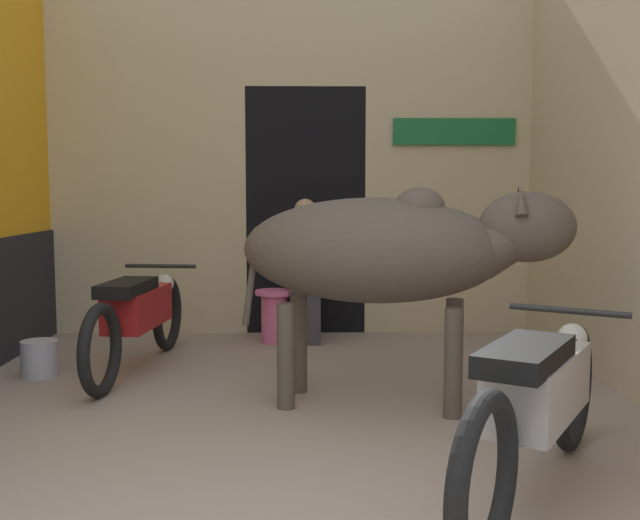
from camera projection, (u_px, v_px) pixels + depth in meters
wall_back_with_doorway at (297, 173)px, 7.12m from camera, size 4.41×0.93×3.45m
cow at (392, 251)px, 4.57m from camera, size 2.08×1.00×1.38m
motorcycle_near at (537, 400)px, 3.22m from camera, size 1.16×1.81×0.76m
motorcycle_far at (138, 314)px, 5.51m from camera, size 0.58×2.03×0.74m
shopkeeper_seated at (305, 267)px, 6.53m from camera, size 0.38×0.33×1.25m
plastic_stool at (275, 315)px, 6.54m from camera, size 0.35×0.35×0.46m
bucket at (40, 358)px, 5.36m from camera, size 0.26×0.26×0.26m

